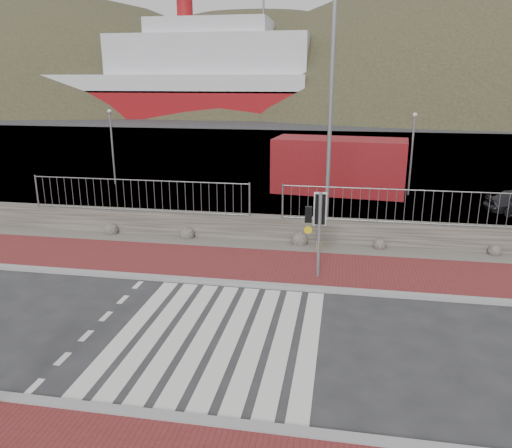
% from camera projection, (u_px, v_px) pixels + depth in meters
% --- Properties ---
extents(ground, '(220.00, 220.00, 0.00)m').
position_uv_depth(ground, '(217.00, 337.00, 11.49)').
color(ground, '#28282B').
rests_on(ground, ground).
extents(sidewalk_far, '(40.00, 3.00, 0.08)m').
position_uv_depth(sidewalk_far, '(253.00, 266.00, 15.73)').
color(sidewalk_far, maroon).
rests_on(sidewalk_far, ground).
extents(kerb_near, '(40.00, 0.25, 0.12)m').
position_uv_depth(kerb_near, '(175.00, 419.00, 8.64)').
color(kerb_near, gray).
rests_on(kerb_near, ground).
extents(kerb_far, '(40.00, 0.25, 0.12)m').
position_uv_depth(kerb_far, '(243.00, 284.00, 14.31)').
color(kerb_far, gray).
rests_on(kerb_far, ground).
extents(zebra_crossing, '(4.62, 5.60, 0.01)m').
position_uv_depth(zebra_crossing, '(217.00, 336.00, 11.49)').
color(zebra_crossing, silver).
rests_on(zebra_crossing, ground).
extents(gravel_strip, '(40.00, 1.50, 0.06)m').
position_uv_depth(gravel_strip, '(263.00, 246.00, 17.62)').
color(gravel_strip, '#59544C').
rests_on(gravel_strip, ground).
extents(stone_wall, '(40.00, 0.60, 0.90)m').
position_uv_depth(stone_wall, '(266.00, 228.00, 18.26)').
color(stone_wall, '#413E35').
rests_on(stone_wall, ground).
extents(railing, '(18.07, 0.07, 1.22)m').
position_uv_depth(railing, '(266.00, 192.00, 17.74)').
color(railing, gray).
rests_on(railing, stone_wall).
extents(quay, '(120.00, 40.00, 0.50)m').
position_uv_depth(quay, '(308.00, 157.00, 37.86)').
color(quay, '#4C4C4F').
rests_on(quay, ground).
extents(water, '(220.00, 50.00, 0.05)m').
position_uv_depth(water, '(327.00, 120.00, 70.94)').
color(water, '#3F4C54').
rests_on(water, ground).
extents(ferry, '(50.00, 16.00, 20.00)m').
position_uv_depth(ferry, '(171.00, 81.00, 78.28)').
color(ferry, maroon).
rests_on(ferry, ground).
extents(hills_backdrop, '(254.00, 90.00, 100.00)m').
position_uv_depth(hills_backdrop, '(361.00, 228.00, 99.91)').
color(hills_backdrop, '#292E1B').
rests_on(hills_backdrop, ground).
extents(traffic_signal_far, '(0.63, 0.25, 2.62)m').
position_uv_depth(traffic_signal_far, '(319.00, 217.00, 14.31)').
color(traffic_signal_far, gray).
rests_on(traffic_signal_far, ground).
extents(streetlight, '(1.80, 0.70, 8.71)m').
position_uv_depth(streetlight, '(335.00, 103.00, 17.43)').
color(streetlight, gray).
rests_on(streetlight, ground).
extents(shipping_container, '(6.93, 3.48, 2.78)m').
position_uv_depth(shipping_container, '(339.00, 166.00, 25.78)').
color(shipping_container, maroon).
rests_on(shipping_container, ground).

